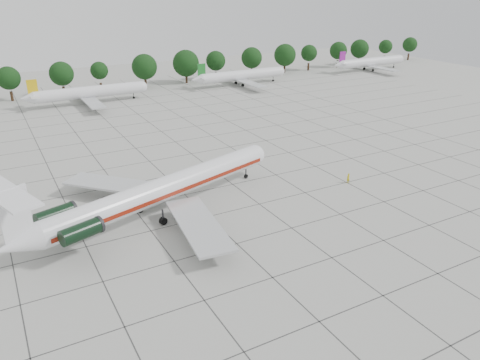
{
  "coord_description": "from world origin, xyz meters",
  "views": [
    {
      "loc": [
        -31.22,
        -50.81,
        28.97
      ],
      "look_at": [
        -2.16,
        1.74,
        3.5
      ],
      "focal_mm": 35.0,
      "sensor_mm": 36.0,
      "label": 1
    }
  ],
  "objects": [
    {
      "name": "ground",
      "position": [
        0.0,
        0.0,
        0.0
      ],
      "size": [
        260.0,
        260.0,
        0.0
      ],
      "primitive_type": "plane",
      "color": "#A5A49E",
      "rests_on": "ground"
    },
    {
      "name": "apron_joints",
      "position": [
        0.0,
        15.0,
        0.01
      ],
      "size": [
        170.0,
        170.0,
        0.02
      ],
      "primitive_type": "cube",
      "color": "#383838",
      "rests_on": "ground"
    },
    {
      "name": "main_airliner",
      "position": [
        -14.21,
        3.5,
        3.48
      ],
      "size": [
        41.16,
        31.44,
        9.87
      ],
      "rotation": [
        0.0,
        0.0,
        0.32
      ],
      "color": "silver",
      "rests_on": "ground"
    },
    {
      "name": "ground_crew",
      "position": [
        16.06,
        -0.19,
        0.79
      ],
      "size": [
        0.62,
        0.44,
        1.59
      ],
      "primitive_type": "imported",
      "rotation": [
        0.0,
        0.0,
        3.26
      ],
      "color": "#C1AE0B",
      "rests_on": "ground"
    },
    {
      "name": "bg_airliner_c",
      "position": [
        -7.42,
        72.02,
        2.91
      ],
      "size": [
        28.24,
        27.2,
        7.4
      ],
      "color": "silver",
      "rests_on": "ground"
    },
    {
      "name": "bg_airliner_d",
      "position": [
        38.28,
        73.87,
        2.91
      ],
      "size": [
        28.24,
        27.2,
        7.4
      ],
      "color": "silver",
      "rests_on": "ground"
    },
    {
      "name": "bg_airliner_e",
      "position": [
        90.77,
        74.03,
        2.91
      ],
      "size": [
        28.24,
        27.2,
        7.4
      ],
      "color": "silver",
      "rests_on": "ground"
    },
    {
      "name": "tree_line",
      "position": [
        -11.68,
        85.0,
        5.98
      ],
      "size": [
        249.86,
        8.44,
        10.22
      ],
      "color": "#332114",
      "rests_on": "ground"
    }
  ]
}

